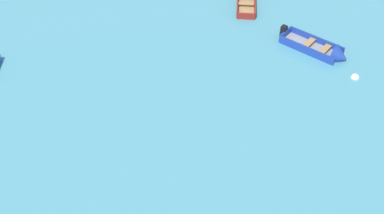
{
  "coord_description": "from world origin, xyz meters",
  "views": [
    {
      "loc": [
        -1.93,
        5.93,
        15.98
      ],
      "look_at": [
        0.0,
        22.31,
        0.15
      ],
      "focal_mm": 41.48,
      "sensor_mm": 36.0,
      "label": 1
    }
  ],
  "objects": [
    {
      "name": "mooring_buoy_trailing",
      "position": [
        9.36,
        23.77,
        0.0
      ],
      "size": [
        0.46,
        0.46,
        0.46
      ],
      "primitive_type": "sphere",
      "color": "silver",
      "rests_on": "ground_plane"
    },
    {
      "name": "rowboat_deep_blue_cluster_inner",
      "position": [
        8.36,
        26.04,
        0.23
      ],
      "size": [
        3.78,
        3.85,
        1.24
      ],
      "color": "gray",
      "rests_on": "ground_plane"
    }
  ]
}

